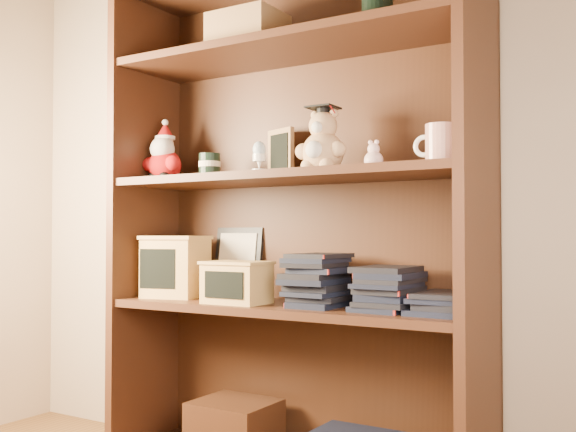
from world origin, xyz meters
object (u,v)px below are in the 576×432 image
(grad_teddy_bear, at_px, (322,146))
(bookcase, at_px, (296,230))
(treats_box, at_px, (176,266))
(teacher_mug, at_px, (441,145))

(grad_teddy_bear, bearing_deg, bookcase, 155.67)
(bookcase, xyz_separation_m, treats_box, (-0.45, -0.05, -0.12))
(teacher_mug, height_order, treats_box, teacher_mug)
(grad_teddy_bear, xyz_separation_m, teacher_mug, (0.36, 0.01, -0.02))
(bookcase, distance_m, treats_box, 0.46)
(treats_box, bearing_deg, bookcase, 6.60)
(grad_teddy_bear, height_order, treats_box, grad_teddy_bear)
(bookcase, bearing_deg, grad_teddy_bear, -24.33)
(bookcase, xyz_separation_m, grad_teddy_bear, (0.13, -0.06, 0.25))
(treats_box, bearing_deg, grad_teddy_bear, -0.52)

